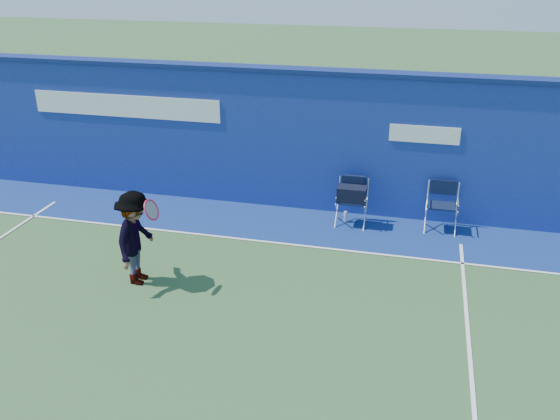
% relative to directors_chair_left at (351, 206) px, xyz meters
% --- Properties ---
extents(ground, '(80.00, 80.00, 0.00)m').
position_rel_directors_chair_left_xyz_m(ground, '(-2.26, -4.43, -0.43)').
color(ground, '#31542D').
rests_on(ground, ground).
extents(stadium_wall, '(24.00, 0.50, 3.08)m').
position_rel_directors_chair_left_xyz_m(stadium_wall, '(-2.27, 0.77, 1.12)').
color(stadium_wall, navy).
rests_on(stadium_wall, ground).
extents(out_of_bounds_strip, '(24.00, 1.80, 0.01)m').
position_rel_directors_chair_left_xyz_m(out_of_bounds_strip, '(-2.26, -0.33, -0.42)').
color(out_of_bounds_strip, navy).
rests_on(out_of_bounds_strip, ground).
extents(court_lines, '(24.00, 12.00, 0.01)m').
position_rel_directors_chair_left_xyz_m(court_lines, '(-2.26, -3.83, -0.42)').
color(court_lines, white).
rests_on(court_lines, out_of_bounds_strip).
extents(directors_chair_left, '(0.59, 0.55, 1.01)m').
position_rel_directors_chair_left_xyz_m(directors_chair_left, '(0.00, 0.00, 0.00)').
color(directors_chair_left, silver).
rests_on(directors_chair_left, ground).
extents(directors_chair_right, '(0.60, 0.54, 1.01)m').
position_rel_directors_chair_left_xyz_m(directors_chair_right, '(1.82, 0.17, -0.11)').
color(directors_chair_right, silver).
rests_on(directors_chair_right, ground).
extents(water_bottle, '(0.07, 0.07, 0.24)m').
position_rel_directors_chair_left_xyz_m(water_bottle, '(-0.13, 0.09, -0.31)').
color(water_bottle, silver).
rests_on(water_bottle, ground).
extents(tennis_player, '(0.83, 1.11, 1.67)m').
position_rel_directors_chair_left_xyz_m(tennis_player, '(-3.27, -3.21, 0.41)').
color(tennis_player, '#EA4738').
rests_on(tennis_player, ground).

